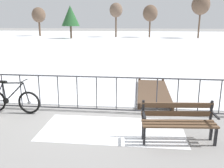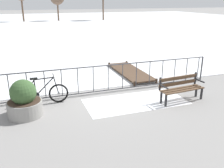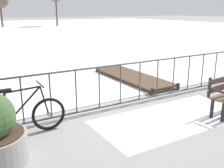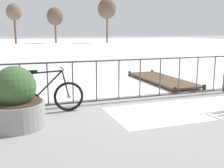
# 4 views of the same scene
# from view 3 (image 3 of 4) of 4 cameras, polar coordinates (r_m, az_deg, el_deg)

# --- Properties ---
(ground_plane) EXTENTS (160.00, 160.00, 0.00)m
(ground_plane) POSITION_cam_3_polar(r_m,az_deg,el_deg) (6.35, -0.41, -5.36)
(ground_plane) COLOR gray
(snow_patch) EXTENTS (3.48, 1.61, 0.01)m
(snow_patch) POSITION_cam_3_polar(r_m,az_deg,el_deg) (5.96, 12.97, -7.19)
(snow_patch) COLOR white
(snow_patch) RESTS_ON ground
(railing_fence) EXTENTS (9.06, 0.06, 1.07)m
(railing_fence) POSITION_cam_3_polar(r_m,az_deg,el_deg) (6.17, -0.42, -0.51)
(railing_fence) COLOR #38383D
(railing_fence) RESTS_ON ground
(bicycle_near_railing) EXTENTS (1.71, 0.52, 0.97)m
(bicycle_near_railing) POSITION_cam_3_polar(r_m,az_deg,el_deg) (5.19, -19.25, -6.86)
(bicycle_near_railing) COLOR black
(bicycle_near_railing) RESTS_ON ground
(wooden_dock) EXTENTS (1.10, 3.37, 0.20)m
(wooden_dock) POSITION_cam_3_polar(r_m,az_deg,el_deg) (8.91, 4.47, 1.65)
(wooden_dock) COLOR #4C3828
(wooden_dock) RESTS_ON ground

